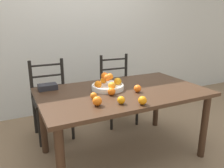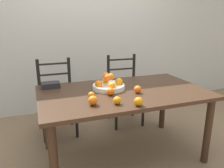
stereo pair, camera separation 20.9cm
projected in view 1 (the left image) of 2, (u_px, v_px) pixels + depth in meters
The scene contains 13 objects.
ground_plane at pixel (122, 154), 2.37m from camera, with size 12.00×12.00×0.00m, color #7F664C.
wall_back at pixel (76, 27), 3.29m from camera, with size 8.00×0.06×2.60m.
dining_table at pixel (123, 99), 2.19m from camera, with size 1.63×0.96×0.72m.
fruit_bowl at pixel (108, 85), 2.18m from camera, with size 0.32×0.32×0.17m.
orange_loose_0 at pixel (97, 101), 1.76m from camera, with size 0.08×0.08×0.08m.
orange_loose_1 at pixel (112, 92), 2.01m from camera, with size 0.07×0.07×0.07m.
orange_loose_2 at pixel (142, 100), 1.79m from camera, with size 0.07×0.07×0.07m.
orange_loose_3 at pixel (121, 100), 1.80m from camera, with size 0.07×0.07×0.07m.
orange_loose_4 at pixel (138, 88), 2.10m from camera, with size 0.07×0.07×0.07m.
orange_loose_5 at pixel (94, 96), 1.91m from camera, with size 0.06×0.06×0.06m.
chair_left at pixel (51, 100), 2.65m from camera, with size 0.42×0.40×0.94m.
chair_right at pixel (118, 90), 3.03m from camera, with size 0.44×0.42×0.94m.
book_stack at pixel (48, 87), 2.18m from camera, with size 0.18×0.12×0.05m.
Camera 1 is at (-1.00, -1.80, 1.39)m, focal length 35.00 mm.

